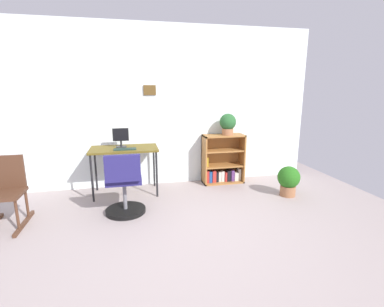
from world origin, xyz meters
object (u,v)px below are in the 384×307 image
Objects in this scene: office_chair at (124,188)px; rocking_chair at (5,191)px; desk at (124,152)px; potted_plant_floor at (289,180)px; monitor at (121,138)px; potted_plant_on_shelf at (228,123)px; keyboard at (125,149)px; bookshelf_low at (222,162)px.

office_chair reaches higher than rocking_chair.
potted_plant_floor is at bearing -14.72° from desk.
potted_plant_on_shelf is at bearing 3.19° from monitor.
rocking_chair is at bearing 178.61° from office_chair.
keyboard is 0.90× the size of potted_plant_on_shelf.
bookshelf_low is at bearing 132.59° from potted_plant_floor.
bookshelf_low is at bearing 7.33° from desk.
potted_plant_floor is (2.41, -0.63, -0.41)m from desk.
rocking_chair is at bearing -163.80° from potted_plant_on_shelf.
monitor reaches higher than desk.
potted_plant_on_shelf is 1.32m from potted_plant_floor.
desk is 1.57m from rocking_chair.
office_chair is 1.82× the size of potted_plant_floor.
office_chair is 1.37m from rocking_chair.
keyboard is 1.73m from potted_plant_on_shelf.
office_chair is at bearing -1.39° from rocking_chair.
bookshelf_low is 2.35× the size of potted_plant_on_shelf.
monitor is 0.91× the size of keyboard.
desk is 3.44× the size of monitor.
bookshelf_low is 1.83× the size of potted_plant_floor.
monitor is 0.35× the size of bookshelf_low.
monitor is 0.63× the size of potted_plant_floor.
desk is 1.20× the size of bookshelf_low.
potted_plant_on_shelf is 0.78× the size of potted_plant_floor.
office_chair is at bearing -92.09° from keyboard.
desk reaches higher than potted_plant_floor.
monitor is 1.76m from bookshelf_low.
desk is 1.20× the size of office_chair.
bookshelf_low reaches higher than desk.
keyboard is (0.06, -0.20, -0.14)m from monitor.
potted_plant_on_shelf is (1.70, 0.92, 0.67)m from office_chair.
desk is 3.12× the size of keyboard.
potted_plant_floor is at bearing -47.41° from bookshelf_low.
monitor is at bearing 164.16° from potted_plant_floor.
desk is at bearing 89.68° from office_chair.
keyboard is at bearing 23.18° from rocking_chair.
monitor is 0.25m from keyboard.
office_chair is 2.35× the size of potted_plant_on_shelf.
potted_plant_on_shelf is at bearing 131.91° from potted_plant_floor.
office_chair is (-0.00, -0.77, -0.30)m from desk.
bookshelf_low is at bearing 17.43° from rocking_chair.
rocking_chair is (-1.39, -0.59, -0.31)m from keyboard.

